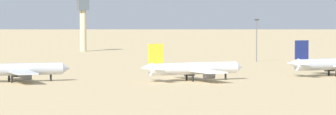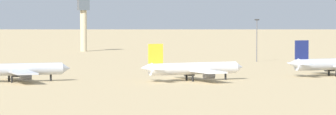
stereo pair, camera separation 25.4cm
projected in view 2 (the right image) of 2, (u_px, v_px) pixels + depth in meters
The scene contains 6 objects.
ground at pixel (174, 78), 281.46m from camera, with size 4000.00×4000.00×0.00m, color tan.
parked_jet_white_3 at pixel (14, 70), 263.98m from camera, with size 32.45×27.30×10.72m.
parked_jet_yellow_4 at pixel (193, 69), 268.46m from camera, with size 32.46×27.52×10.72m.
parked_jet_navy_5 at pixel (335, 64), 288.34m from camera, with size 33.52×28.31×11.07m.
control_tower at pixel (83, 20), 461.85m from camera, with size 5.20×5.20×25.80m.
light_pole_west at pixel (257, 37), 368.35m from camera, with size 1.80×0.50×16.66m.
Camera 2 is at (-84.86, -267.69, 20.03)m, focal length 101.11 mm.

